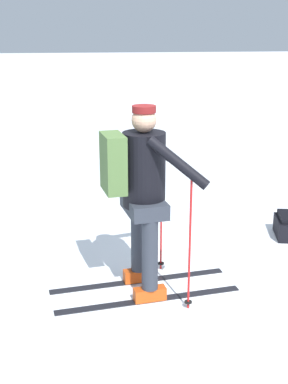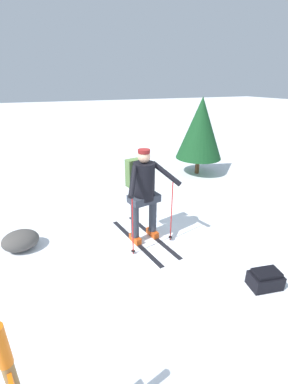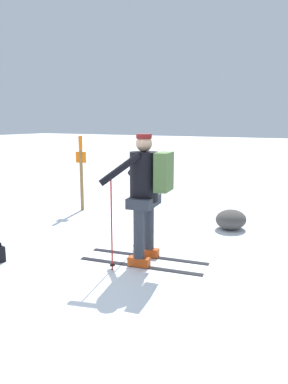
# 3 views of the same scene
# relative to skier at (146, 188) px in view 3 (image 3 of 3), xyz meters

# --- Properties ---
(ground_plane) EXTENTS (80.00, 80.00, 0.00)m
(ground_plane) POSITION_rel_skier_xyz_m (0.05, -0.53, -1.06)
(ground_plane) COLOR white
(skier) EXTENTS (1.09, 1.84, 1.79)m
(skier) POSITION_rel_skier_xyz_m (0.00, 0.00, 0.00)
(skier) COLOR black
(skier) RESTS_ON ground_plane
(trail_marker) EXTENTS (0.08, 0.24, 1.64)m
(trail_marker) POSITION_rel_skier_xyz_m (-2.03, -2.75, -0.08)
(trail_marker) COLOR olive
(trail_marker) RESTS_ON ground_plane
(rock_boulder) EXTENTS (0.65, 0.55, 0.35)m
(rock_boulder) POSITION_rel_skier_xyz_m (-2.20, 0.57, -0.88)
(rock_boulder) COLOR #474442
(rock_boulder) RESTS_ON ground_plane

